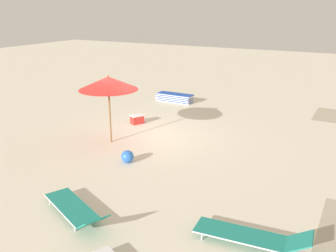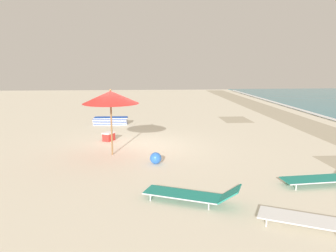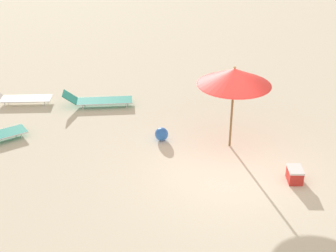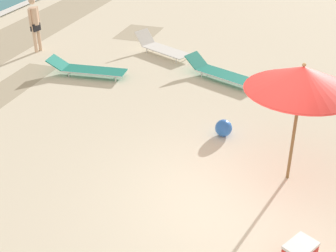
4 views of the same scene
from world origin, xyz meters
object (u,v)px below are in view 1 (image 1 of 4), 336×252
lounger_stack (175,98)px  sun_lounger_under_umbrella (76,209)px  cooler_box (137,119)px  beach_ball (127,157)px  beach_umbrella (108,83)px  sun_lounger_near_water_left (251,235)px

lounger_stack → sun_lounger_under_umbrella: (10.55, 2.95, 0.00)m
lounger_stack → cooler_box: bearing=5.3°
beach_ball → lounger_stack: bearing=-163.4°
lounger_stack → sun_lounger_under_umbrella: sun_lounger_under_umbrella is taller
beach_umbrella → lounger_stack: 6.49m
beach_umbrella → lounger_stack: (-6.17, -0.67, -1.89)m
beach_umbrella → beach_ball: size_ratio=6.18×
beach_umbrella → beach_ball: 2.74m
lounger_stack → beach_umbrella: bearing=7.0°
lounger_stack → sun_lounger_near_water_left: sun_lounger_near_water_left is taller
lounger_stack → sun_lounger_near_water_left: size_ratio=0.81×
sun_lounger_under_umbrella → cooler_box: bearing=-134.2°
sun_lounger_near_water_left → cooler_box: (-5.73, -6.41, -0.02)m
sun_lounger_under_umbrella → sun_lounger_near_water_left: bearing=127.5°
beach_ball → sun_lounger_under_umbrella: bearing=13.2°
cooler_box → lounger_stack: bearing=34.8°
beach_umbrella → lounger_stack: size_ratio=1.26×
lounger_stack → beach_ball: size_ratio=4.91×
sun_lounger_under_umbrella → sun_lounger_near_water_left: sun_lounger_under_umbrella is taller
beach_umbrella → beach_ball: (1.24, 1.54, -1.90)m
sun_lounger_under_umbrella → beach_ball: sun_lounger_under_umbrella is taller
beach_ball → cooler_box: beach_ball is taller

